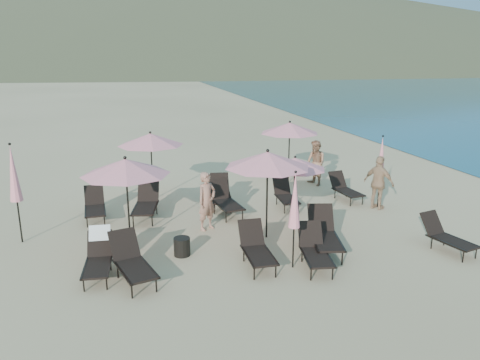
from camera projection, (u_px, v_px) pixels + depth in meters
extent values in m
plane|color=#D6BA8C|center=(295.00, 257.00, 11.68)|extent=(800.00, 800.00, 0.00)
cone|color=brown|center=(215.00, 16.00, 299.08)|extent=(690.00, 690.00, 55.00)
cone|color=brown|center=(372.00, 38.00, 361.68)|extent=(280.00, 280.00, 32.00)
cube|color=beige|center=(43.00, 29.00, 285.17)|extent=(18.00, 16.00, 38.00)
cube|color=black|center=(97.00, 268.00, 10.36)|extent=(0.65, 1.14, 0.05)
cube|color=black|center=(100.00, 244.00, 10.99)|extent=(0.60, 0.46, 0.56)
cylinder|color=black|center=(84.00, 285.00, 9.93)|extent=(0.03, 0.03, 0.31)
cylinder|color=black|center=(89.00, 266.00, 10.82)|extent=(0.03, 0.03, 0.31)
cylinder|color=black|center=(107.00, 283.00, 10.01)|extent=(0.03, 0.03, 0.31)
cylinder|color=black|center=(111.00, 264.00, 10.90)|extent=(0.03, 0.03, 0.31)
cube|color=black|center=(85.00, 267.00, 10.36)|extent=(0.13, 1.23, 0.04)
cube|color=black|center=(110.00, 266.00, 10.45)|extent=(0.13, 1.23, 0.04)
cube|color=white|center=(100.00, 233.00, 11.06)|extent=(0.51, 0.30, 0.34)
cube|color=black|center=(136.00, 270.00, 10.16)|extent=(0.93, 1.35, 0.05)
cube|color=black|center=(124.00, 244.00, 10.77)|extent=(0.73, 0.61, 0.63)
cylinder|color=black|center=(132.00, 291.00, 9.66)|extent=(0.04, 0.04, 0.35)
cylinder|color=black|center=(118.00, 271.00, 10.54)|extent=(0.04, 0.04, 0.35)
cylinder|color=black|center=(156.00, 285.00, 9.91)|extent=(0.04, 0.04, 0.35)
cylinder|color=black|center=(140.00, 266.00, 10.79)|extent=(0.04, 0.04, 0.35)
cube|color=black|center=(122.00, 272.00, 10.06)|extent=(0.40, 1.34, 0.04)
cube|color=black|center=(149.00, 266.00, 10.35)|extent=(0.40, 1.34, 0.04)
cube|color=black|center=(259.00, 256.00, 10.91)|extent=(0.63, 1.17, 0.05)
cube|color=black|center=(251.00, 233.00, 11.57)|extent=(0.61, 0.45, 0.60)
cylinder|color=black|center=(254.00, 273.00, 10.45)|extent=(0.03, 0.03, 0.33)
cylinder|color=black|center=(244.00, 255.00, 11.39)|extent=(0.03, 0.03, 0.33)
cylinder|color=black|center=(276.00, 271.00, 10.56)|extent=(0.03, 0.03, 0.33)
cylinder|color=black|center=(264.00, 253.00, 11.50)|extent=(0.03, 0.03, 0.33)
cube|color=black|center=(247.00, 256.00, 10.89)|extent=(0.07, 1.30, 0.04)
cube|color=black|center=(271.00, 254.00, 11.02)|extent=(0.07, 1.30, 0.04)
cube|color=black|center=(327.00, 242.00, 11.65)|extent=(0.95, 1.41, 0.05)
cube|color=black|center=(321.00, 218.00, 12.41)|extent=(0.76, 0.63, 0.67)
cylinder|color=black|center=(319.00, 258.00, 11.18)|extent=(0.04, 0.04, 0.37)
cylinder|color=black|center=(311.00, 240.00, 12.25)|extent=(0.04, 0.04, 0.37)
cylinder|color=black|center=(342.00, 258.00, 11.19)|extent=(0.04, 0.04, 0.37)
cylinder|color=black|center=(333.00, 240.00, 12.26)|extent=(0.04, 0.04, 0.37)
cube|color=black|center=(313.00, 240.00, 11.70)|extent=(0.38, 1.42, 0.04)
cube|color=black|center=(339.00, 240.00, 11.71)|extent=(0.38, 1.42, 0.04)
cube|color=black|center=(317.00, 258.00, 10.85)|extent=(0.77, 1.22, 0.05)
cube|color=black|center=(310.00, 234.00, 11.51)|extent=(0.65, 0.52, 0.58)
cylinder|color=black|center=(311.00, 274.00, 10.42)|extent=(0.03, 0.03, 0.32)
cylinder|color=black|center=(302.00, 256.00, 11.36)|extent=(0.03, 0.03, 0.32)
cylinder|color=black|center=(333.00, 273.00, 10.46)|extent=(0.03, 0.03, 0.32)
cylinder|color=black|center=(322.00, 255.00, 11.40)|extent=(0.03, 0.03, 0.32)
cube|color=black|center=(305.00, 257.00, 10.87)|extent=(0.26, 1.26, 0.04)
cube|color=black|center=(329.00, 256.00, 10.92)|extent=(0.26, 1.26, 0.04)
cube|color=black|center=(455.00, 242.00, 11.77)|extent=(0.80, 1.19, 0.05)
cube|color=black|center=(432.00, 223.00, 12.33)|extent=(0.64, 0.53, 0.56)
cylinder|color=black|center=(463.00, 257.00, 11.32)|extent=(0.03, 0.03, 0.31)
cylinder|color=black|center=(432.00, 243.00, 12.12)|extent=(0.03, 0.03, 0.31)
cylinder|color=black|center=(476.00, 253.00, 11.53)|extent=(0.03, 0.03, 0.31)
cylinder|color=black|center=(444.00, 240.00, 12.33)|extent=(0.03, 0.03, 0.31)
cube|color=black|center=(446.00, 243.00, 11.68)|extent=(0.31, 1.21, 0.04)
cube|color=black|center=(460.00, 239.00, 11.93)|extent=(0.31, 1.21, 0.04)
cube|color=black|center=(95.00, 211.00, 14.05)|extent=(0.64, 1.15, 0.05)
cube|color=black|center=(94.00, 195.00, 14.67)|extent=(0.60, 0.46, 0.58)
cylinder|color=black|center=(87.00, 222.00, 13.59)|extent=(0.03, 0.03, 0.32)
cylinder|color=black|center=(87.00, 212.00, 14.48)|extent=(0.03, 0.03, 0.32)
cylinder|color=black|center=(105.00, 221.00, 13.73)|extent=(0.03, 0.03, 0.32)
cylinder|color=black|center=(103.00, 210.00, 14.62)|extent=(0.03, 0.03, 0.32)
cube|color=black|center=(85.00, 211.00, 14.01)|extent=(0.10, 1.27, 0.04)
cube|color=black|center=(105.00, 209.00, 14.17)|extent=(0.10, 1.27, 0.04)
cube|color=black|center=(145.00, 209.00, 14.13)|extent=(0.90, 1.38, 0.05)
cube|color=black|center=(148.00, 191.00, 14.87)|extent=(0.74, 0.61, 0.66)
cylinder|color=black|center=(133.00, 221.00, 13.65)|extent=(0.04, 0.04, 0.36)
cylinder|color=black|center=(139.00, 209.00, 14.70)|extent=(0.04, 0.04, 0.36)
cylinder|color=black|center=(152.00, 220.00, 13.68)|extent=(0.04, 0.04, 0.36)
cylinder|color=black|center=(157.00, 208.00, 14.73)|extent=(0.04, 0.04, 0.36)
cube|color=black|center=(135.00, 208.00, 14.16)|extent=(0.33, 1.41, 0.04)
cube|color=black|center=(156.00, 208.00, 14.19)|extent=(0.33, 1.41, 0.04)
cube|color=black|center=(221.00, 198.00, 15.19)|extent=(0.79, 1.29, 0.05)
cube|color=black|center=(219.00, 183.00, 15.89)|extent=(0.68, 0.54, 0.63)
cylinder|color=black|center=(214.00, 209.00, 14.72)|extent=(0.04, 0.04, 0.34)
cylinder|color=black|center=(212.00, 199.00, 15.72)|extent=(0.04, 0.04, 0.34)
cylinder|color=black|center=(231.00, 208.00, 14.78)|extent=(0.04, 0.04, 0.34)
cylinder|color=black|center=(228.00, 198.00, 15.78)|extent=(0.04, 0.04, 0.34)
cube|color=black|center=(212.00, 198.00, 15.20)|extent=(0.23, 1.36, 0.04)
cube|color=black|center=(231.00, 197.00, 15.27)|extent=(0.23, 1.36, 0.04)
cube|color=black|center=(228.00, 205.00, 14.49)|extent=(0.79, 1.30, 0.05)
cube|color=black|center=(219.00, 189.00, 15.15)|extent=(0.69, 0.54, 0.63)
cylinder|color=black|center=(226.00, 217.00, 13.98)|extent=(0.04, 0.04, 0.35)
cylinder|color=black|center=(215.00, 207.00, 14.93)|extent=(0.04, 0.04, 0.35)
cylinder|color=black|center=(243.00, 215.00, 14.17)|extent=(0.04, 0.04, 0.35)
cylinder|color=black|center=(230.00, 205.00, 15.12)|extent=(0.04, 0.04, 0.35)
cube|color=black|center=(218.00, 205.00, 14.42)|extent=(0.22, 1.38, 0.04)
cube|color=black|center=(237.00, 203.00, 14.64)|extent=(0.22, 1.38, 0.04)
cube|color=black|center=(288.00, 199.00, 15.20)|extent=(0.61, 1.10, 0.04)
cube|color=black|center=(281.00, 186.00, 15.81)|extent=(0.57, 0.43, 0.55)
cylinder|color=black|center=(284.00, 209.00, 14.78)|extent=(0.03, 0.03, 0.30)
cylinder|color=black|center=(277.00, 200.00, 15.65)|extent=(0.03, 0.03, 0.30)
cylinder|color=black|center=(298.00, 208.00, 14.87)|extent=(0.03, 0.03, 0.30)
cylinder|color=black|center=(290.00, 199.00, 15.74)|extent=(0.03, 0.03, 0.30)
cube|color=black|center=(279.00, 199.00, 15.19)|extent=(0.10, 1.20, 0.04)
cube|color=black|center=(295.00, 198.00, 15.29)|extent=(0.10, 1.20, 0.04)
cube|color=black|center=(349.00, 193.00, 15.93)|extent=(0.69, 1.16, 0.05)
cube|color=black|center=(337.00, 180.00, 16.52)|extent=(0.61, 0.48, 0.56)
cylinder|color=black|center=(350.00, 202.00, 15.48)|extent=(0.03, 0.03, 0.31)
cylinder|color=black|center=(335.00, 194.00, 16.32)|extent=(0.03, 0.03, 0.31)
cylinder|color=black|center=(362.00, 200.00, 15.65)|extent=(0.03, 0.03, 0.31)
cylinder|color=black|center=(346.00, 193.00, 16.49)|extent=(0.03, 0.03, 0.31)
cube|color=black|center=(341.00, 193.00, 15.87)|extent=(0.18, 1.23, 0.04)
cube|color=black|center=(355.00, 191.00, 16.06)|extent=(0.18, 1.23, 0.04)
cylinder|color=black|center=(128.00, 205.00, 12.03)|extent=(0.05, 0.05, 2.26)
cone|color=pink|center=(126.00, 167.00, 11.76)|extent=(2.26, 2.26, 0.41)
sphere|color=black|center=(125.00, 158.00, 11.69)|extent=(0.09, 0.09, 0.09)
cylinder|color=black|center=(267.00, 197.00, 12.62)|extent=(0.05, 0.05, 2.31)
cone|color=pink|center=(268.00, 160.00, 12.34)|extent=(2.31, 2.31, 0.42)
sphere|color=black|center=(268.00, 151.00, 12.28)|extent=(0.09, 0.09, 0.09)
cylinder|color=black|center=(294.00, 191.00, 13.98)|extent=(0.04, 0.04, 1.87)
cone|color=pink|center=(295.00, 163.00, 13.75)|extent=(1.87, 1.87, 0.34)
sphere|color=black|center=(295.00, 157.00, 13.70)|extent=(0.07, 0.07, 0.07)
cylinder|color=black|center=(152.00, 168.00, 15.97)|extent=(0.05, 0.05, 2.22)
cone|color=pink|center=(151.00, 139.00, 15.70)|extent=(2.22, 2.22, 0.40)
sphere|color=black|center=(150.00, 132.00, 15.64)|extent=(0.08, 0.08, 0.08)
cylinder|color=black|center=(289.00, 154.00, 18.08)|extent=(0.05, 0.05, 2.26)
cone|color=pink|center=(290.00, 128.00, 17.81)|extent=(2.26, 2.26, 0.41)
sphere|color=black|center=(290.00, 122.00, 17.74)|extent=(0.09, 0.09, 0.09)
cylinder|color=black|center=(293.00, 247.00, 10.97)|extent=(0.04, 0.04, 1.02)
cone|color=pink|center=(295.00, 201.00, 10.67)|extent=(0.28, 0.28, 1.30)
sphere|color=black|center=(296.00, 172.00, 10.49)|extent=(0.06, 0.06, 0.06)
cylinder|color=black|center=(378.00, 192.00, 15.29)|extent=(0.04, 0.04, 1.03)
cone|color=pink|center=(381.00, 157.00, 14.98)|extent=(0.28, 0.28, 1.31)
sphere|color=black|center=(383.00, 136.00, 14.80)|extent=(0.07, 0.07, 0.07)
cylinder|color=black|center=(20.00, 222.00, 12.43)|extent=(0.04, 0.04, 1.17)
cone|color=pink|center=(13.00, 173.00, 12.08)|extent=(0.32, 0.32, 1.48)
sphere|color=black|center=(10.00, 144.00, 11.88)|extent=(0.07, 0.07, 0.07)
cylinder|color=black|center=(182.00, 247.00, 11.70)|extent=(0.42, 0.42, 0.47)
cylinder|color=black|center=(306.00, 237.00, 12.32)|extent=(0.37, 0.37, 0.44)
imported|color=#A26C57|center=(207.00, 201.00, 13.29)|extent=(0.74, 0.66, 1.69)
imported|color=#A07052|center=(316.00, 163.00, 17.79)|extent=(0.81, 0.95, 1.72)
imported|color=tan|center=(379.00, 183.00, 15.04)|extent=(0.90, 1.10, 1.76)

